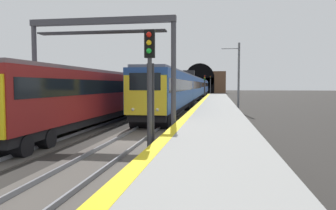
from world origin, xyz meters
TOP-DOWN VIEW (x-y plane):
  - ground_plane at (0.00, 0.00)m, footprint 320.00×320.00m
  - platform_right at (0.00, -4.15)m, footprint 112.00×3.93m
  - platform_right_edge_strip at (0.00, -2.44)m, footprint 112.00×0.50m
  - track_main_line at (0.00, 0.00)m, footprint 160.00×2.82m
  - track_adjacent_line at (0.00, 4.22)m, footprint 160.00×3.16m
  - train_main_approaching at (42.28, 0.00)m, footprint 78.06×2.84m
  - train_adjacent_platform at (15.42, 4.22)m, footprint 41.58×3.02m
  - railway_signal_near at (-3.63, -1.84)m, footprint 0.39×0.38m
  - railway_signal_mid at (46.36, -1.84)m, footprint 0.39×0.38m
  - railway_signal_far at (93.00, -1.84)m, footprint 0.39×0.38m
  - overhead_signal_gantry at (1.80, 2.11)m, footprint 0.70×8.47m
  - tunnel_portal at (100.20, 2.11)m, footprint 2.69×18.45m
  - catenary_mast_near at (18.70, -6.49)m, footprint 0.22×1.93m

SIDE VIEW (x-z plane):
  - ground_plane at x=0.00m, z-range 0.00..0.00m
  - track_adjacent_line at x=0.00m, z-range -0.06..0.15m
  - track_main_line at x=0.00m, z-range -0.06..0.15m
  - platform_right at x=0.00m, z-range 0.00..0.90m
  - platform_right_edge_strip at x=0.00m, z-range 0.90..0.91m
  - train_adjacent_platform at x=15.42m, z-range -0.15..4.62m
  - train_main_approaching at x=42.28m, z-range -0.14..4.93m
  - railway_signal_mid at x=46.36m, z-range 0.53..5.31m
  - railway_signal_near at x=-3.63m, z-range 0.54..5.49m
  - railway_signal_far at x=93.00m, z-range 0.59..6.63m
  - catenary_mast_near at x=18.70m, z-range 0.10..7.37m
  - tunnel_portal at x=100.20m, z-range -1.39..9.22m
  - overhead_signal_gantry at x=1.80m, z-range 1.71..8.34m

